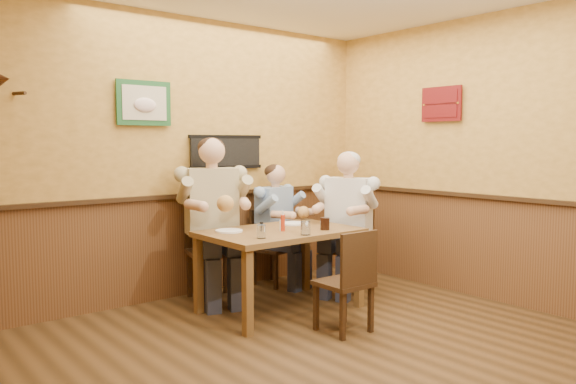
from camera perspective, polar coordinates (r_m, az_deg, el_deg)
name	(u,v)px	position (r m, az deg, el deg)	size (l,w,h in m)	color
room	(340,122)	(3.77, 5.28, 7.11)	(5.02, 5.03, 2.81)	#362310
dining_table	(280,240)	(5.18, -0.78, -4.87)	(1.40, 0.90, 0.75)	brown
chair_back_left	(212,249)	(5.59, -7.71, -5.80)	(0.46, 0.46, 1.00)	#382312
chair_back_right	(274,247)	(6.14, -1.42, -5.61)	(0.38, 0.38, 0.83)	#382312
chair_right_end	(348,248)	(5.90, 6.16, -5.64)	(0.42, 0.42, 0.92)	#382312
chair_near_side	(344,281)	(4.67, 5.66, -8.94)	(0.39, 0.39, 0.85)	#382312
diner_tan_shirt	(212,228)	(5.56, -7.74, -3.62)	(0.66, 0.66, 1.43)	#C3B486
diner_blue_polo	(274,231)	(6.11, -1.43, -3.98)	(0.55, 0.55, 1.18)	#819CC2
diner_white_elder	(349,229)	(5.87, 6.18, -3.76)	(0.60, 0.60, 1.31)	silver
water_glass_left	(261,232)	(4.71, -2.74, -4.03)	(0.08, 0.08, 0.11)	silver
water_glass_mid	(305,228)	(4.88, 1.79, -3.64)	(0.08, 0.08, 0.13)	silver
cola_tumbler	(325,224)	(5.17, 3.77, -3.23)	(0.09, 0.09, 0.11)	black
hot_sauce_bottle	(283,222)	(5.08, -0.53, -3.07)	(0.04, 0.04, 0.17)	#B92F13
salt_shaker	(282,225)	(5.09, -0.65, -3.42)	(0.04, 0.04, 0.10)	white
pepper_shaker	(262,227)	(5.10, -2.70, -3.52)	(0.03, 0.03, 0.08)	black
plate_far_left	(229,231)	(5.08, -6.02, -3.94)	(0.25, 0.25, 0.02)	white
plate_far_right	(293,223)	(5.51, 0.52, -3.21)	(0.25, 0.25, 0.02)	white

